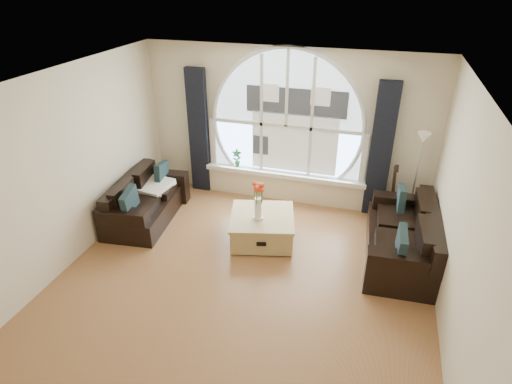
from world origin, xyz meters
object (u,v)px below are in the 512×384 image
(potted_plant, at_px, (237,158))
(floor_lamp, at_px, (415,180))
(sofa_right, at_px, (402,236))
(vase_flowers, at_px, (258,196))
(coffee_chest, at_px, (262,226))
(guitar, at_px, (392,192))
(sofa_left, at_px, (146,198))

(potted_plant, bearing_deg, floor_lamp, -3.75)
(sofa_right, bearing_deg, vase_flowers, -177.88)
(vase_flowers, bearing_deg, sofa_right, 5.09)
(vase_flowers, bearing_deg, potted_plant, 119.67)
(coffee_chest, bearing_deg, sofa_right, -11.69)
(floor_lamp, relative_size, guitar, 1.51)
(floor_lamp, bearing_deg, coffee_chest, -152.36)
(sofa_left, distance_m, potted_plant, 1.79)
(sofa_right, distance_m, floor_lamp, 1.14)
(vase_flowers, relative_size, floor_lamp, 0.44)
(floor_lamp, bearing_deg, potted_plant, 176.25)
(guitar, height_order, potted_plant, guitar)
(sofa_left, xyz_separation_m, potted_plant, (1.16, 1.32, 0.31))
(sofa_right, height_order, guitar, guitar)
(floor_lamp, xyz_separation_m, potted_plant, (-3.07, 0.20, -0.09))
(sofa_right, distance_m, potted_plant, 3.20)
(vase_flowers, distance_m, guitar, 2.33)
(sofa_left, relative_size, coffee_chest, 1.70)
(vase_flowers, height_order, floor_lamp, floor_lamp)
(sofa_left, relative_size, floor_lamp, 1.02)
(sofa_right, xyz_separation_m, floor_lamp, (0.15, 1.06, 0.40))
(guitar, relative_size, potted_plant, 3.23)
(coffee_chest, bearing_deg, sofa_left, 164.71)
(sofa_left, bearing_deg, vase_flowers, -10.06)
(floor_lamp, bearing_deg, sofa_left, -165.23)
(guitar, bearing_deg, coffee_chest, -162.62)
(sofa_left, relative_size, sofa_right, 0.90)
(sofa_right, relative_size, potted_plant, 5.57)
(potted_plant, bearing_deg, coffee_chest, -57.42)
(vase_flowers, relative_size, potted_plant, 2.13)
(sofa_right, relative_size, vase_flowers, 2.61)
(sofa_right, bearing_deg, sofa_left, 177.78)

